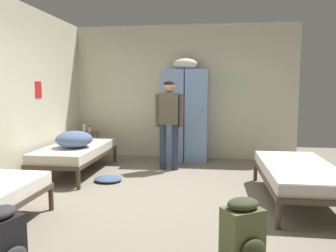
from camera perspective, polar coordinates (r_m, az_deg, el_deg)
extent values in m
plane|color=gray|center=(4.54, -0.45, -12.39)|extent=(8.52, 8.52, 0.00)
cube|color=beige|center=(6.97, 2.65, 5.87)|extent=(4.69, 0.06, 2.79)
cube|color=beige|center=(5.15, -26.96, 4.95)|extent=(0.06, 5.32, 2.79)
cube|color=beige|center=(6.92, 11.51, 7.04)|extent=(0.55, 0.01, 0.40)
cube|color=red|center=(5.93, -21.60, 5.86)|extent=(0.01, 0.20, 0.28)
cube|color=#7A9ECC|center=(6.70, 1.01, 1.84)|extent=(0.44, 0.52, 1.85)
cylinder|color=black|center=(6.40, 1.81, 2.75)|extent=(0.02, 0.03, 0.02)
cube|color=#7A9ECC|center=(6.66, 4.94, 1.80)|extent=(0.44, 0.52, 1.85)
cylinder|color=black|center=(6.37, 5.93, 2.70)|extent=(0.02, 0.03, 0.02)
ellipsoid|color=beige|center=(6.67, 3.03, 10.71)|extent=(0.48, 0.36, 0.22)
cylinder|color=brown|center=(7.08, -15.51, -3.45)|extent=(0.03, 0.03, 0.55)
cylinder|color=brown|center=(6.95, -12.85, -3.55)|extent=(0.03, 0.03, 0.55)
cylinder|color=brown|center=(7.32, -14.68, -3.09)|extent=(0.03, 0.03, 0.55)
cylinder|color=brown|center=(7.20, -12.10, -3.19)|extent=(0.03, 0.03, 0.55)
cube|color=brown|center=(7.15, -13.77, -3.97)|extent=(0.38, 0.30, 0.02)
cube|color=brown|center=(7.09, -13.85, -1.05)|extent=(0.38, 0.30, 0.02)
cylinder|color=#473828|center=(5.40, -23.65, -8.31)|extent=(0.06, 0.06, 0.28)
cylinder|color=#473828|center=(5.02, -15.32, -9.08)|extent=(0.06, 0.06, 0.28)
cylinder|color=#473828|center=(6.99, -15.82, -4.70)|extent=(0.06, 0.06, 0.28)
cylinder|color=#473828|center=(6.71, -9.20, -5.01)|extent=(0.06, 0.06, 0.28)
cube|color=#473828|center=(5.97, -15.67, -4.94)|extent=(0.90, 1.90, 0.06)
cube|color=beige|center=(5.95, -15.70, -4.00)|extent=(0.87, 1.84, 0.14)
cube|color=silver|center=(5.94, -15.72, -3.29)|extent=(0.86, 1.82, 0.01)
cylinder|color=#473828|center=(4.31, -19.65, -11.85)|extent=(0.06, 0.06, 0.28)
cylinder|color=#473828|center=(5.65, 23.50, -7.65)|extent=(0.06, 0.06, 0.28)
cylinder|color=#473828|center=(5.48, 14.95, -7.76)|extent=(0.06, 0.06, 0.28)
cylinder|color=#473828|center=(3.75, 18.63, -14.64)|extent=(0.06, 0.06, 0.28)
cube|color=#473828|center=(4.64, 21.68, -8.44)|extent=(0.90, 1.90, 0.06)
cube|color=silver|center=(4.62, 21.73, -7.24)|extent=(0.87, 1.84, 0.14)
cube|color=silver|center=(4.60, 21.77, -6.33)|extent=(0.86, 1.82, 0.01)
ellipsoid|color=slate|center=(5.70, -15.99, -2.23)|extent=(0.61, 0.60, 0.28)
cylinder|color=#2D334C|center=(5.95, 1.24, -3.68)|extent=(0.12, 0.12, 0.84)
cylinder|color=#2D334C|center=(5.98, -0.89, -3.62)|extent=(0.12, 0.12, 0.84)
cube|color=brown|center=(5.88, 0.18, 3.10)|extent=(0.35, 0.21, 0.57)
cylinder|color=brown|center=(5.85, 2.25, 2.68)|extent=(0.08, 0.08, 0.59)
cylinder|color=brown|center=(5.92, -1.87, 2.73)|extent=(0.08, 0.08, 0.59)
sphere|color=tan|center=(5.87, 0.18, 6.83)|extent=(0.20, 0.20, 0.20)
ellipsoid|color=black|center=(5.87, 0.18, 7.32)|extent=(0.19, 0.19, 0.11)
cylinder|color=white|center=(7.13, -14.41, -0.29)|extent=(0.07, 0.07, 0.16)
cylinder|color=#2666B2|center=(7.12, -14.43, 0.50)|extent=(0.04, 0.04, 0.04)
cylinder|color=beige|center=(7.02, -13.45, -0.58)|extent=(0.05, 0.05, 0.11)
cylinder|color=black|center=(7.02, -13.47, -0.02)|extent=(0.03, 0.03, 0.03)
cube|color=black|center=(3.07, -27.11, -18.05)|extent=(0.33, 0.38, 0.46)
cube|color=#566038|center=(3.02, 12.78, -17.89)|extent=(0.40, 0.37, 0.46)
ellipsoid|color=#383D23|center=(2.95, 14.59, -20.34)|extent=(0.25, 0.19, 0.20)
ellipsoid|color=#383D23|center=(2.92, 12.92, -13.05)|extent=(0.36, 0.33, 0.10)
cube|color=black|center=(3.07, 9.84, -16.98)|extent=(0.06, 0.05, 0.32)
cube|color=black|center=(3.16, 12.60, -16.30)|extent=(0.06, 0.05, 0.32)
ellipsoid|color=#42567A|center=(5.37, -10.33, -9.04)|extent=(0.44, 0.39, 0.08)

